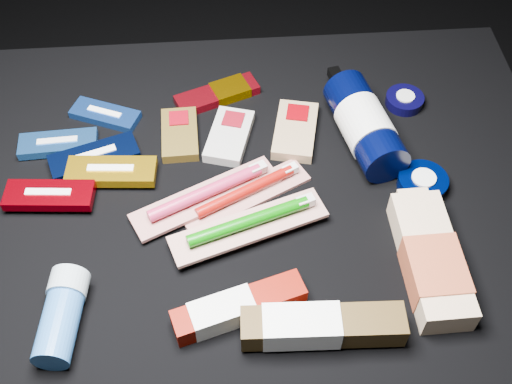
{
  "coord_description": "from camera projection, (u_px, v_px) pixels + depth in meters",
  "views": [
    {
      "loc": [
        -0.03,
        -0.57,
        1.17
      ],
      "look_at": [
        0.01,
        0.01,
        0.42
      ],
      "focal_mm": 45.0,
      "sensor_mm": 36.0,
      "label": 1
    }
  ],
  "objects": [
    {
      "name": "ground",
      "position": [
        249.0,
        326.0,
        1.27
      ],
      "size": [
        3.0,
        3.0,
        0.0
      ],
      "primitive_type": "plane",
      "color": "black",
      "rests_on": "ground"
    },
    {
      "name": "cloth_table",
      "position": [
        248.0,
        274.0,
        1.12
      ],
      "size": [
        0.98,
        0.78,
        0.4
      ],
      "primitive_type": "cube",
      "color": "black",
      "rests_on": "ground"
    },
    {
      "name": "luna_bar_0",
      "position": [
        105.0,
        115.0,
        1.07
      ],
      "size": [
        0.12,
        0.08,
        0.01
      ],
      "rotation": [
        0.0,
        0.0,
        -0.4
      ],
      "color": "#1B48A4",
      "rests_on": "cloth_table"
    },
    {
      "name": "luna_bar_1",
      "position": [
        58.0,
        144.0,
        1.02
      ],
      "size": [
        0.12,
        0.05,
        0.02
      ],
      "rotation": [
        0.0,
        0.0,
        0.05
      ],
      "color": "#2259A6",
      "rests_on": "cloth_table"
    },
    {
      "name": "luna_bar_2",
      "position": [
        94.0,
        157.0,
        1.0
      ],
      "size": [
        0.15,
        0.09,
        0.02
      ],
      "rotation": [
        0.0,
        0.0,
        0.32
      ],
      "color": "black",
      "rests_on": "cloth_table"
    },
    {
      "name": "luna_bar_3",
      "position": [
        111.0,
        171.0,
        0.98
      ],
      "size": [
        0.14,
        0.06,
        0.02
      ],
      "rotation": [
        0.0,
        0.0,
        -0.08
      ],
      "color": "#CB940E",
      "rests_on": "cloth_table"
    },
    {
      "name": "luna_bar_4",
      "position": [
        49.0,
        195.0,
        0.95
      ],
      "size": [
        0.13,
        0.06,
        0.02
      ],
      "rotation": [
        0.0,
        0.0,
        -0.08
      ],
      "color": "#85000A",
      "rests_on": "cloth_table"
    },
    {
      "name": "clif_bar_0",
      "position": [
        180.0,
        132.0,
        1.04
      ],
      "size": [
        0.06,
        0.11,
        0.02
      ],
      "rotation": [
        0.0,
        0.0,
        0.03
      ],
      "color": "#4D3B13",
      "rests_on": "cloth_table"
    },
    {
      "name": "clif_bar_1",
      "position": [
        230.0,
        134.0,
        1.04
      ],
      "size": [
        0.09,
        0.12,
        0.02
      ],
      "rotation": [
        0.0,
        0.0,
        -0.28
      ],
      "color": "#B3B2AC",
      "rests_on": "cloth_table"
    },
    {
      "name": "clif_bar_2",
      "position": [
        296.0,
        129.0,
        1.04
      ],
      "size": [
        0.09,
        0.13,
        0.02
      ],
      "rotation": [
        0.0,
        0.0,
        -0.22
      ],
      "color": "#A3835C",
      "rests_on": "cloth_table"
    },
    {
      "name": "power_bar",
      "position": [
        222.0,
        93.0,
        1.1
      ],
      "size": [
        0.15,
        0.09,
        0.02
      ],
      "rotation": [
        0.0,
        0.0,
        0.37
      ],
      "color": "maroon",
      "rests_on": "cloth_table"
    },
    {
      "name": "lotion_bottle",
      "position": [
        365.0,
        125.0,
        1.01
      ],
      "size": [
        0.11,
        0.24,
        0.08
      ],
      "rotation": [
        0.0,
        0.0,
        0.22
      ],
      "color": "black",
      "rests_on": "cloth_table"
    },
    {
      "name": "cream_tin_upper",
      "position": [
        405.0,
        100.0,
        1.08
      ],
      "size": [
        0.06,
        0.06,
        0.02
      ],
      "rotation": [
        0.0,
        0.0,
        -0.12
      ],
      "color": "black",
      "rests_on": "cloth_table"
    },
    {
      "name": "cream_tin_lower",
      "position": [
        422.0,
        182.0,
        0.97
      ],
      "size": [
        0.08,
        0.08,
        0.02
      ],
      "rotation": [
        0.0,
        0.0,
        -0.41
      ],
      "color": "black",
      "rests_on": "cloth_table"
    },
    {
      "name": "bodywash_bottle",
      "position": [
        431.0,
        261.0,
        0.87
      ],
      "size": [
        0.08,
        0.21,
        0.04
      ],
      "rotation": [
        0.0,
        0.0,
        0.02
      ],
      "color": "beige",
      "rests_on": "cloth_table"
    },
    {
      "name": "deodorant_stick",
      "position": [
        62.0,
        315.0,
        0.82
      ],
      "size": [
        0.06,
        0.13,
        0.05
      ],
      "rotation": [
        0.0,
        0.0,
        -0.11
      ],
      "color": "#2960A6",
      "rests_on": "cloth_table"
    },
    {
      "name": "toothbrush_pack_0",
      "position": [
        247.0,
        193.0,
        0.96
      ],
      "size": [
        0.21,
        0.14,
        0.02
      ],
      "rotation": [
        0.0,
        0.0,
        0.47
      ],
      "color": "beige",
      "rests_on": "cloth_table"
    },
    {
      "name": "toothbrush_pack_1",
      "position": [
        208.0,
        194.0,
        0.95
      ],
      "size": [
        0.23,
        0.15,
        0.03
      ],
      "rotation": [
        0.0,
        0.0,
        0.45
      ],
      "color": "#BEB5B0",
      "rests_on": "cloth_table"
    },
    {
      "name": "toothbrush_pack_2",
      "position": [
        251.0,
        223.0,
        0.91
      ],
      "size": [
        0.24,
        0.12,
        0.03
      ],
      "rotation": [
        0.0,
        0.0,
        0.32
      ],
      "color": "silver",
      "rests_on": "cloth_table"
    },
    {
      "name": "toothpaste_carton_red",
      "position": [
        233.0,
        309.0,
        0.84
      ],
      "size": [
        0.18,
        0.09,
        0.03
      ],
      "rotation": [
        0.0,
        0.0,
        0.29
      ],
      "color": "#6E0900",
      "rests_on": "cloth_table"
    },
    {
      "name": "toothpaste_carton_green",
      "position": [
        315.0,
        326.0,
        0.81
      ],
      "size": [
        0.21,
        0.05,
        0.04
      ],
      "rotation": [
        0.0,
        0.0,
        -0.04
      ],
      "color": "#3F2D11",
      "rests_on": "cloth_table"
    }
  ]
}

